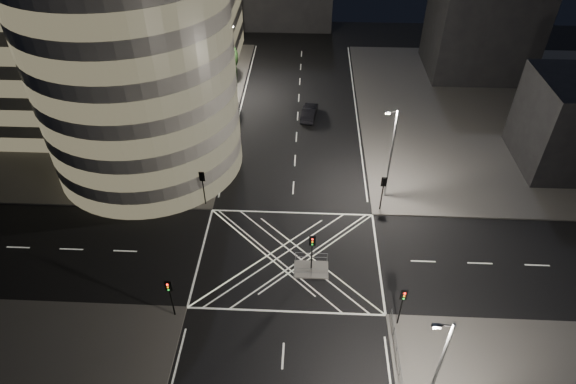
{
  "coord_description": "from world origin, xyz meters",
  "views": [
    {
      "loc": [
        1.3,
        -29.92,
        31.87
      ],
      "look_at": [
        -0.36,
        5.56,
        3.0
      ],
      "focal_mm": 30.0,
      "sensor_mm": 36.0,
      "label": 1
    }
  ],
  "objects_px": {
    "traffic_signal_nr": "(403,301)",
    "street_lamp_right_near": "(437,370)",
    "traffic_signal_fr": "(383,187)",
    "street_lamp_left_far": "(228,59)",
    "traffic_signal_island": "(312,247)",
    "sedan": "(309,112)",
    "traffic_signal_nl": "(170,292)",
    "central_island": "(311,269)",
    "traffic_signal_fl": "(203,182)",
    "street_lamp_right_far": "(391,152)",
    "street_lamp_left_near": "(203,131)"
  },
  "relations": [
    {
      "from": "traffic_signal_fr",
      "to": "traffic_signal_nr",
      "type": "relative_size",
      "value": 1.0
    },
    {
      "from": "traffic_signal_fr",
      "to": "street_lamp_right_near",
      "type": "height_order",
      "value": "street_lamp_right_near"
    },
    {
      "from": "traffic_signal_fr",
      "to": "sedan",
      "type": "distance_m",
      "value": 19.43
    },
    {
      "from": "traffic_signal_island",
      "to": "street_lamp_right_near",
      "type": "bearing_deg",
      "value": -59.25
    },
    {
      "from": "traffic_signal_fl",
      "to": "traffic_signal_nl",
      "type": "height_order",
      "value": "same"
    },
    {
      "from": "traffic_signal_fl",
      "to": "traffic_signal_island",
      "type": "bearing_deg",
      "value": -37.54
    },
    {
      "from": "traffic_signal_fl",
      "to": "street_lamp_right_far",
      "type": "distance_m",
      "value": 18.55
    },
    {
      "from": "street_lamp_right_far",
      "to": "sedan",
      "type": "bearing_deg",
      "value": 116.85
    },
    {
      "from": "traffic_signal_nr",
      "to": "street_lamp_right_near",
      "type": "distance_m",
      "value": 7.69
    },
    {
      "from": "central_island",
      "to": "traffic_signal_nr",
      "type": "height_order",
      "value": "traffic_signal_nr"
    },
    {
      "from": "street_lamp_left_near",
      "to": "sedan",
      "type": "bearing_deg",
      "value": 49.22
    },
    {
      "from": "street_lamp_right_near",
      "to": "street_lamp_right_far",
      "type": "bearing_deg",
      "value": 90.0
    },
    {
      "from": "traffic_signal_island",
      "to": "sedan",
      "type": "relative_size",
      "value": 0.83
    },
    {
      "from": "central_island",
      "to": "street_lamp_right_far",
      "type": "height_order",
      "value": "street_lamp_right_far"
    },
    {
      "from": "traffic_signal_nl",
      "to": "street_lamp_right_far",
      "type": "bearing_deg",
      "value": 40.91
    },
    {
      "from": "street_lamp_left_near",
      "to": "traffic_signal_nl",
      "type": "bearing_deg",
      "value": -88.06
    },
    {
      "from": "traffic_signal_fl",
      "to": "street_lamp_left_near",
      "type": "height_order",
      "value": "street_lamp_left_near"
    },
    {
      "from": "street_lamp_right_far",
      "to": "sedan",
      "type": "xyz_separation_m",
      "value": [
        -7.94,
        15.68,
        -4.74
      ]
    },
    {
      "from": "traffic_signal_fl",
      "to": "traffic_signal_nl",
      "type": "bearing_deg",
      "value": -90.0
    },
    {
      "from": "traffic_signal_fr",
      "to": "street_lamp_left_far",
      "type": "height_order",
      "value": "street_lamp_left_far"
    },
    {
      "from": "traffic_signal_fl",
      "to": "street_lamp_right_near",
      "type": "xyz_separation_m",
      "value": [
        18.24,
        -20.8,
        2.63
      ]
    },
    {
      "from": "traffic_signal_nr",
      "to": "sedan",
      "type": "relative_size",
      "value": 0.83
    },
    {
      "from": "traffic_signal_fr",
      "to": "street_lamp_left_near",
      "type": "distance_m",
      "value": 19.14
    },
    {
      "from": "traffic_signal_nl",
      "to": "traffic_signal_nr",
      "type": "bearing_deg",
      "value": 0.0
    },
    {
      "from": "traffic_signal_fr",
      "to": "traffic_signal_island",
      "type": "relative_size",
      "value": 1.0
    },
    {
      "from": "street_lamp_right_far",
      "to": "street_lamp_right_near",
      "type": "xyz_separation_m",
      "value": [
        0.0,
        -23.0,
        0.0
      ]
    },
    {
      "from": "traffic_signal_fr",
      "to": "traffic_signal_nr",
      "type": "height_order",
      "value": "same"
    },
    {
      "from": "traffic_signal_fr",
      "to": "central_island",
      "type": "bearing_deg",
      "value": -129.33
    },
    {
      "from": "street_lamp_right_far",
      "to": "street_lamp_right_near",
      "type": "relative_size",
      "value": 1.0
    },
    {
      "from": "sedan",
      "to": "traffic_signal_nl",
      "type": "bearing_deg",
      "value": 79.44
    },
    {
      "from": "traffic_signal_fr",
      "to": "street_lamp_right_near",
      "type": "bearing_deg",
      "value": -88.25
    },
    {
      "from": "traffic_signal_nl",
      "to": "sedan",
      "type": "bearing_deg",
      "value": 71.88
    },
    {
      "from": "street_lamp_left_far",
      "to": "street_lamp_right_far",
      "type": "relative_size",
      "value": 1.0
    },
    {
      "from": "street_lamp_left_near",
      "to": "sedan",
      "type": "xyz_separation_m",
      "value": [
        10.94,
        12.68,
        -4.74
      ]
    },
    {
      "from": "street_lamp_right_near",
      "to": "street_lamp_left_far",
      "type": "bearing_deg",
      "value": 113.21
    },
    {
      "from": "traffic_signal_nr",
      "to": "street_lamp_left_far",
      "type": "bearing_deg",
      "value": 116.36
    },
    {
      "from": "central_island",
      "to": "sedan",
      "type": "height_order",
      "value": "sedan"
    },
    {
      "from": "traffic_signal_island",
      "to": "street_lamp_right_far",
      "type": "xyz_separation_m",
      "value": [
        7.44,
        10.5,
        2.63
      ]
    },
    {
      "from": "traffic_signal_fl",
      "to": "traffic_signal_fr",
      "type": "height_order",
      "value": "same"
    },
    {
      "from": "street_lamp_right_far",
      "to": "traffic_signal_fl",
      "type": "bearing_deg",
      "value": -173.12
    },
    {
      "from": "traffic_signal_nl",
      "to": "street_lamp_left_near",
      "type": "distance_m",
      "value": 18.99
    },
    {
      "from": "central_island",
      "to": "street_lamp_right_near",
      "type": "relative_size",
      "value": 0.3
    },
    {
      "from": "traffic_signal_fl",
      "to": "traffic_signal_nl",
      "type": "distance_m",
      "value": 13.6
    },
    {
      "from": "traffic_signal_island",
      "to": "sedan",
      "type": "height_order",
      "value": "traffic_signal_island"
    },
    {
      "from": "traffic_signal_nl",
      "to": "street_lamp_left_near",
      "type": "relative_size",
      "value": 0.4
    },
    {
      "from": "traffic_signal_island",
      "to": "street_lamp_left_far",
      "type": "height_order",
      "value": "street_lamp_left_far"
    },
    {
      "from": "traffic_signal_nl",
      "to": "street_lamp_right_far",
      "type": "xyz_separation_m",
      "value": [
        18.24,
        15.8,
        2.63
      ]
    },
    {
      "from": "central_island",
      "to": "street_lamp_left_far",
      "type": "bearing_deg",
      "value": 109.95
    },
    {
      "from": "traffic_signal_nl",
      "to": "street_lamp_left_near",
      "type": "bearing_deg",
      "value": 91.94
    },
    {
      "from": "traffic_signal_island",
      "to": "street_lamp_left_near",
      "type": "height_order",
      "value": "street_lamp_left_near"
    }
  ]
}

